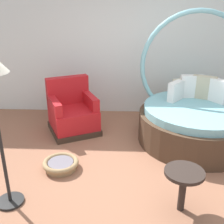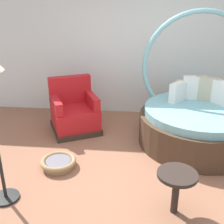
{
  "view_description": "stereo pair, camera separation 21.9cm",
  "coord_description": "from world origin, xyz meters",
  "px_view_note": "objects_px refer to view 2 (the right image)",
  "views": [
    {
      "loc": [
        -0.14,
        -3.24,
        2.27
      ],
      "look_at": [
        -0.35,
        0.92,
        0.55
      ],
      "focal_mm": 44.92,
      "sensor_mm": 36.0,
      "label": 1
    },
    {
      "loc": [
        0.07,
        -3.22,
        2.27
      ],
      "look_at": [
        -0.35,
        0.92,
        0.55
      ],
      "focal_mm": 44.92,
      "sensor_mm": 36.0,
      "label": 2
    }
  ],
  "objects_px": {
    "red_armchair": "(74,113)",
    "side_table": "(177,180)",
    "round_daybed": "(197,118)",
    "pet_basket": "(58,163)"
  },
  "relations": [
    {
      "from": "red_armchair",
      "to": "side_table",
      "type": "height_order",
      "value": "red_armchair"
    },
    {
      "from": "pet_basket",
      "to": "side_table",
      "type": "bearing_deg",
      "value": -25.57
    },
    {
      "from": "red_armchair",
      "to": "round_daybed",
      "type": "bearing_deg",
      "value": -6.19
    },
    {
      "from": "round_daybed",
      "to": "side_table",
      "type": "height_order",
      "value": "round_daybed"
    },
    {
      "from": "red_armchair",
      "to": "side_table",
      "type": "distance_m",
      "value": 2.56
    },
    {
      "from": "round_daybed",
      "to": "pet_basket",
      "type": "height_order",
      "value": "round_daybed"
    },
    {
      "from": "red_armchair",
      "to": "pet_basket",
      "type": "distance_m",
      "value": 1.28
    },
    {
      "from": "round_daybed",
      "to": "side_table",
      "type": "relative_size",
      "value": 4.05
    },
    {
      "from": "pet_basket",
      "to": "side_table",
      "type": "xyz_separation_m",
      "value": [
        1.56,
        -0.74,
        0.35
      ]
    },
    {
      "from": "red_armchair",
      "to": "pet_basket",
      "type": "bearing_deg",
      "value": -87.87
    }
  ]
}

